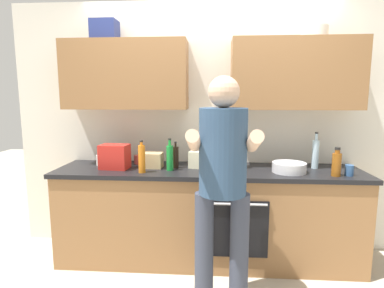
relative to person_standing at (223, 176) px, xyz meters
The scene contains 17 objects.
ground_plane 1.23m from the person_standing, 99.63° to the left, with size 12.00×12.00×0.00m, color #B2A893.
back_wall_unit 1.08m from the person_standing, 97.10° to the left, with size 4.00×0.38×2.50m.
counter 0.89m from the person_standing, 99.57° to the left, with size 2.84×0.67×0.90m.
person_standing is the anchor object (origin of this frame).
bottle_soda 0.77m from the person_standing, 127.40° to the left, with size 0.06×0.06×0.29m.
bottle_soy 0.82m from the person_standing, 121.11° to the left, with size 0.06×0.06×0.25m.
bottle_water 1.18m from the person_standing, 41.38° to the left, with size 0.06×0.06×0.34m.
bottle_juice 0.86m from the person_standing, 144.25° to the left, with size 0.06×0.06×0.29m.
bottle_syrup 1.10m from the person_standing, 27.04° to the left, with size 0.08×0.08×0.25m.
cup_coffee 1.41m from the person_standing, 146.85° to the left, with size 0.08×0.08×0.10m, color white.
cup_tea 1.21m from the person_standing, 25.40° to the left, with size 0.07×0.07×0.09m, color #33598C.
cup_ceramic 1.19m from the person_standing, 133.78° to the left, with size 0.08×0.08×0.09m, color #BF4C47.
mixing_bowl 0.87m from the person_standing, 45.15° to the left, with size 0.30×0.30×0.09m, color silver.
knife_block 0.79m from the person_standing, 77.00° to the left, with size 0.10×0.14×0.26m.
grocery_bag_crisps 1.18m from the person_standing, 147.09° to the left, with size 0.26×0.18×0.23m, color red.
grocery_bag_rice 0.78m from the person_standing, 101.83° to the left, with size 0.25×0.21×0.16m, color beige.
grocery_bag_bread 0.96m from the person_standing, 132.21° to the left, with size 0.18×0.15×0.14m, color tan.
Camera 1 is at (0.05, -2.88, 1.58)m, focal length 29.46 mm.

